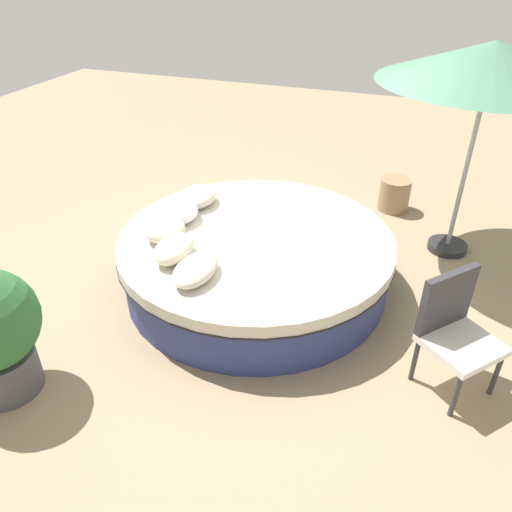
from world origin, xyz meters
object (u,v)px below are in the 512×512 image
Objects in this scene: throw_pillow_2 at (165,230)px; throw_pillow_4 at (195,269)px; throw_pillow_1 at (179,212)px; patio_chair at (454,326)px; throw_pillow_3 at (174,249)px; round_bed at (256,260)px; side_table at (394,194)px; patio_umbrella at (492,64)px; throw_pillow_0 at (197,197)px.

throw_pillow_2 reaches higher than throw_pillow_4.
patio_chair reaches higher than throw_pillow_1.
throw_pillow_2 and throw_pillow_3 have the same top height.
throw_pillow_3 is 0.89× the size of throw_pillow_4.
round_bed is 2.03m from patio_chair.
throw_pillow_4 is at bearing -131.40° from throw_pillow_2.
patio_chair is at bearing -166.01° from side_table.
patio_umbrella is 2.15m from side_table.
throw_pillow_3 is 2.45m from patio_chair.
patio_chair is (-0.10, -2.44, -0.12)m from throw_pillow_3.
throw_pillow_1 is 2.83m from patio_chair.
throw_pillow_4 is at bearing -145.47° from throw_pillow_1.
throw_pillow_1 is at bearing 5.91° from throw_pillow_2.
round_bed is at bearing 126.95° from patio_umbrella.
patio_umbrella reaches higher than throw_pillow_3.
throw_pillow_3 is at bearing 56.57° from throw_pillow_4.
throw_pillow_0 reaches higher than side_table.
throw_pillow_0 is at bearing -1.57° from throw_pillow_1.
patio_umbrella is at bearing -63.26° from throw_pillow_1.
throw_pillow_1 is at bearing 23.27° from throw_pillow_3.
throw_pillow_4 is at bearing -123.43° from throw_pillow_3.
patio_chair reaches higher than throw_pillow_0.
throw_pillow_1 is 0.72m from throw_pillow_3.
round_bed is 2.79× the size of patio_chair.
round_bed is 4.91× the size of throw_pillow_4.
throw_pillow_2 is 0.75m from throw_pillow_4.
throw_pillow_1 is at bearing -64.33° from patio_chair.
patio_chair is 2.31× the size of side_table.
throw_pillow_0 reaches higher than throw_pillow_4.
patio_chair is (-1.16, -2.72, -0.11)m from throw_pillow_0.
round_bed is 5.52× the size of throw_pillow_0.
throw_pillow_1 reaches higher than throw_pillow_4.
throw_pillow_4 is at bearing 163.21° from round_bed.
patio_chair is at bearing -87.08° from throw_pillow_4.
throw_pillow_1 is at bearing 178.43° from throw_pillow_0.
throw_pillow_0 is 1.17× the size of throw_pillow_2.
patio_umbrella reaches higher than round_bed.
throw_pillow_4 is at bearing 136.63° from patio_umbrella.
throw_pillow_0 is at bearing 2.05° from throw_pillow_2.
throw_pillow_1 is 0.90× the size of throw_pillow_3.
patio_chair is (-0.39, -2.69, -0.12)m from throw_pillow_2.
throw_pillow_4 is (-0.87, -0.60, -0.02)m from throw_pillow_1.
throw_pillow_1 is at bearing 116.74° from patio_umbrella.
throw_pillow_1 is 3.00m from side_table.
throw_pillow_1 reaches higher than round_bed.
throw_pillow_1 is 1.06m from throw_pillow_4.
round_bed is 0.93m from throw_pillow_1.
throw_pillow_2 is at bearing 123.11° from patio_umbrella.
patio_chair is 0.43× the size of patio_umbrella.
round_bed is at bearing 152.99° from side_table.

